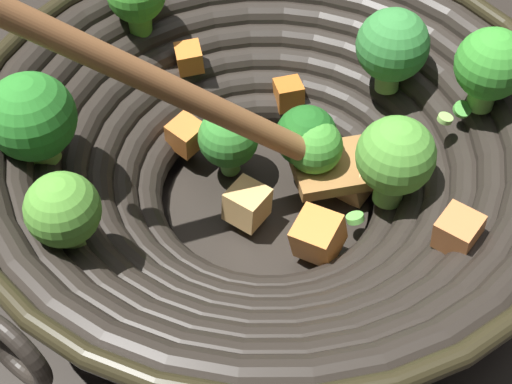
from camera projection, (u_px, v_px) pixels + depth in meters
ground_plane at (268, 209)px, 0.59m from camera, size 4.00×4.00×0.00m
wok at (269, 146)px, 0.54m from camera, size 0.46×0.43×0.22m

